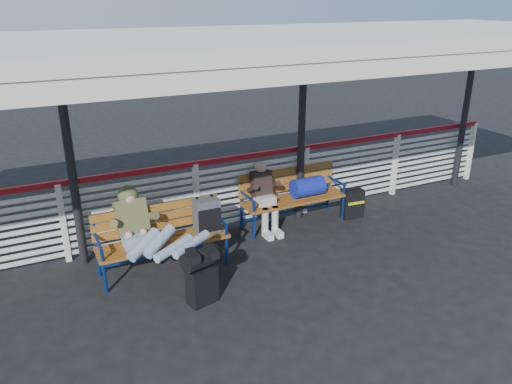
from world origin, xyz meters
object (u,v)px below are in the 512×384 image
companion_person (265,196)px  bench_right (299,189)px  suitcase_side (352,204)px  bench_left (178,226)px  traveler_man (157,237)px  luggage_stack (202,274)px

companion_person → bench_right: bearing=3.6°
bench_right → companion_person: companion_person is taller
suitcase_side → companion_person: bearing=178.1°
bench_left → bench_right: bearing=13.3°
traveler_man → companion_person: bearing=22.8°
luggage_stack → bench_left: bearing=73.4°
luggage_stack → traveler_man: size_ratio=0.46×
bench_right → suitcase_side: bearing=-15.2°
bench_left → traveler_man: size_ratio=1.10×
companion_person → suitcase_side: (1.60, -0.21, -0.34)m
bench_left → suitcase_side: (3.21, 0.29, -0.36)m
luggage_stack → bench_right: size_ratio=0.42×
luggage_stack → companion_person: companion_person is taller
luggage_stack → companion_person: 2.25m
companion_person → suitcase_side: 1.65m
traveler_man → suitcase_side: (3.60, 0.63, -0.42)m
bench_right → companion_person: size_ratio=1.57×
luggage_stack → bench_right: bench_right is taller
luggage_stack → traveler_man: (-0.35, 0.69, 0.27)m
bench_left → luggage_stack: bearing=-92.0°
bench_right → traveler_man: 2.80m
luggage_stack → traveler_man: 0.81m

